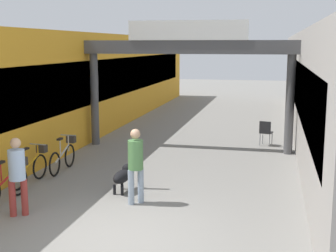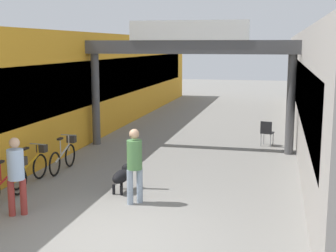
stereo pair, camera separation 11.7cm
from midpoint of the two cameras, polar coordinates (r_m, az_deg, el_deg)
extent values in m
plane|color=gray|center=(9.07, -7.03, -13.07)|extent=(80.00, 80.00, 0.00)
cube|color=gold|center=(20.53, -10.17, 5.41)|extent=(3.00, 26.00, 3.96)
cube|color=black|center=(19.98, -6.26, 5.96)|extent=(0.04, 23.40, 1.59)
cube|color=#9E9993|center=(19.03, 19.51, 4.66)|extent=(3.00, 26.00, 3.96)
cube|color=black|center=(18.90, 15.07, 5.46)|extent=(0.04, 23.40, 1.59)
cylinder|color=#4C4C4F|center=(16.77, -9.14, 3.20)|extent=(0.28, 0.28, 3.22)
cylinder|color=#4C4C4F|center=(15.57, 14.42, 2.51)|extent=(0.28, 0.28, 3.22)
cube|color=#4C4C4F|center=(15.71, 2.25, 9.59)|extent=(7.40, 0.44, 0.45)
cube|color=white|center=(15.52, 2.12, 11.59)|extent=(3.96, 0.10, 0.64)
cylinder|color=#8C9EB2|center=(10.53, -4.84, -7.44)|extent=(0.20, 0.20, 0.79)
cylinder|color=#8C9EB2|center=(10.63, -3.66, -7.26)|extent=(0.20, 0.20, 0.79)
cylinder|color=#4C7F47|center=(10.39, -4.30, -3.53)|extent=(0.48, 0.48, 0.66)
sphere|color=tan|center=(10.29, -4.33, -0.98)|extent=(0.32, 0.32, 0.22)
cylinder|color=#99332D|center=(10.34, -18.74, -8.35)|extent=(0.19, 0.19, 0.77)
cylinder|color=#99332D|center=(10.33, -17.40, -8.28)|extent=(0.19, 0.19, 0.77)
cylinder|color=#A5BFE0|center=(10.14, -18.29, -4.52)|extent=(0.46, 0.46, 0.64)
sphere|color=tan|center=(10.04, -18.43, -1.99)|extent=(0.30, 0.30, 0.22)
ellipsoid|color=black|center=(11.40, -5.94, -6.15)|extent=(0.39, 0.77, 0.30)
sphere|color=black|center=(11.67, -5.28, -5.22)|extent=(0.28, 0.28, 0.25)
sphere|color=white|center=(11.60, -5.49, -5.93)|extent=(0.20, 0.20, 0.18)
cylinder|color=black|center=(11.71, -5.92, -7.09)|extent=(0.08, 0.08, 0.24)
cylinder|color=black|center=(11.63, -5.02, -7.18)|extent=(0.08, 0.08, 0.24)
cylinder|color=black|center=(11.32, -6.83, -7.71)|extent=(0.08, 0.08, 0.24)
cylinder|color=black|center=(11.24, -5.91, -7.82)|extent=(0.08, 0.08, 0.24)
torus|color=black|center=(11.68, -18.00, -6.47)|extent=(0.10, 0.67, 0.67)
cube|color=red|center=(11.24, -19.54, -6.25)|extent=(0.11, 0.94, 0.34)
cylinder|color=red|center=(11.09, -19.98, -5.31)|extent=(0.03, 0.03, 0.42)
cube|color=black|center=(11.04, -20.04, -4.21)|extent=(0.12, 0.23, 0.05)
cylinder|color=red|center=(11.54, -18.27, -4.73)|extent=(0.03, 0.03, 0.46)
cylinder|color=gray|center=(11.48, -18.34, -3.57)|extent=(0.46, 0.06, 0.03)
cube|color=#332D28|center=(11.67, -17.73, -4.13)|extent=(0.25, 0.22, 0.20)
torus|color=black|center=(12.91, -15.61, -4.80)|extent=(0.08, 0.67, 0.67)
torus|color=black|center=(12.09, -18.12, -5.93)|extent=(0.08, 0.67, 0.67)
cube|color=gold|center=(12.45, -16.86, -4.55)|extent=(0.08, 0.94, 0.34)
cylinder|color=gold|center=(12.30, -17.21, -3.68)|extent=(0.03, 0.03, 0.42)
cube|color=black|center=(12.25, -17.26, -2.68)|extent=(0.11, 0.22, 0.05)
cylinder|color=gold|center=(12.77, -15.82, -3.21)|extent=(0.03, 0.03, 0.46)
cylinder|color=gray|center=(12.72, -15.87, -2.16)|extent=(0.46, 0.05, 0.03)
cube|color=#332D28|center=(12.92, -15.38, -2.68)|extent=(0.25, 0.21, 0.20)
torus|color=black|center=(13.97, -12.12, -3.55)|extent=(0.07, 0.67, 0.67)
torus|color=black|center=(13.07, -13.89, -4.55)|extent=(0.07, 0.67, 0.67)
cube|color=beige|center=(13.47, -13.01, -3.29)|extent=(0.06, 0.94, 0.34)
cylinder|color=beige|center=(13.32, -13.26, -2.48)|extent=(0.03, 0.03, 0.42)
cube|color=black|center=(13.27, -13.29, -1.56)|extent=(0.11, 0.22, 0.05)
cylinder|color=beige|center=(13.83, -12.28, -2.08)|extent=(0.03, 0.03, 0.46)
cylinder|color=gray|center=(13.78, -12.32, -1.10)|extent=(0.46, 0.04, 0.03)
cube|color=#332D28|center=(13.99, -11.97, -1.59)|extent=(0.25, 0.21, 0.20)
cylinder|color=gray|center=(11.60, -3.73, -5.27)|extent=(0.10, 0.10, 1.00)
sphere|color=gray|center=(11.47, -3.76, -2.71)|extent=(0.10, 0.10, 0.10)
cylinder|color=gray|center=(17.10, 11.27, -1.44)|extent=(0.04, 0.04, 0.45)
cylinder|color=gray|center=(17.02, 12.37, -1.54)|extent=(0.04, 0.04, 0.45)
cylinder|color=gray|center=(16.78, 10.95, -1.64)|extent=(0.04, 0.04, 0.45)
cylinder|color=gray|center=(16.69, 12.07, -1.75)|extent=(0.04, 0.04, 0.45)
cube|color=black|center=(16.85, 11.69, -0.77)|extent=(0.49, 0.49, 0.04)
cube|color=black|center=(16.64, 11.55, -0.13)|extent=(0.40, 0.14, 0.40)
camera|label=1|loc=(0.06, -90.26, -0.04)|focal=50.00mm
camera|label=2|loc=(0.06, 89.74, 0.04)|focal=50.00mm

